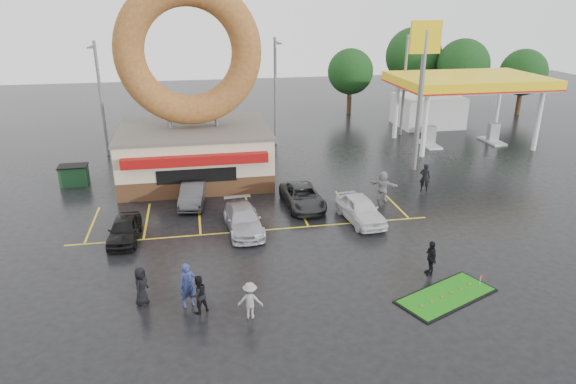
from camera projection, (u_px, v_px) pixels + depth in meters
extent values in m
plane|color=black|center=(264.00, 260.00, 25.14)|extent=(120.00, 120.00, 0.00)
cube|color=#472B19|center=(197.00, 170.00, 36.36)|extent=(10.00, 8.00, 1.20)
cube|color=beige|center=(195.00, 146.00, 35.74)|extent=(10.00, 8.00, 2.30)
cube|color=#59544C|center=(194.00, 128.00, 35.29)|extent=(10.20, 8.20, 0.20)
cube|color=maroon|center=(196.00, 160.00, 31.70)|extent=(9.00, 0.60, 0.60)
cylinder|color=slate|center=(169.00, 119.00, 34.77)|extent=(0.30, 0.30, 1.20)
cylinder|color=slate|center=(217.00, 117.00, 35.32)|extent=(0.30, 0.30, 1.20)
torus|color=brown|center=(189.00, 52.00, 33.48)|extent=(9.60, 2.00, 9.60)
cylinder|color=silver|center=(425.00, 126.00, 40.60)|extent=(0.40, 0.40, 5.00)
cylinder|color=silver|center=(538.00, 121.00, 42.31)|extent=(0.40, 0.40, 5.00)
cylinder|color=silver|center=(396.00, 111.00, 46.11)|extent=(0.40, 0.40, 5.00)
cylinder|color=silver|center=(498.00, 107.00, 47.82)|extent=(0.40, 0.40, 5.00)
cube|color=silver|center=(468.00, 83.00, 43.23)|extent=(12.00, 8.00, 0.50)
cube|color=yellow|center=(468.00, 80.00, 43.13)|extent=(12.30, 8.30, 0.70)
cube|color=#99999E|center=(430.00, 135.00, 44.27)|extent=(0.90, 0.60, 1.60)
cube|color=#99999E|center=(493.00, 132.00, 45.29)|extent=(0.90, 0.60, 1.60)
cube|color=silver|center=(428.00, 111.00, 51.00)|extent=(6.00, 5.00, 3.00)
cylinder|color=slate|center=(420.00, 103.00, 36.61)|extent=(0.36, 0.36, 10.00)
cube|color=yellow|center=(426.00, 37.00, 35.01)|extent=(2.20, 0.30, 2.20)
cylinder|color=slate|center=(101.00, 100.00, 40.21)|extent=(0.24, 0.24, 9.00)
cylinder|color=slate|center=(92.00, 46.00, 37.80)|extent=(0.12, 2.00, 0.12)
cube|color=slate|center=(90.00, 48.00, 36.90)|extent=(0.40, 0.18, 0.12)
cylinder|color=slate|center=(275.00, 92.00, 43.52)|extent=(0.24, 0.24, 9.00)
cylinder|color=slate|center=(277.00, 42.00, 41.11)|extent=(0.12, 2.00, 0.12)
cube|color=slate|center=(279.00, 44.00, 40.21)|extent=(0.40, 0.18, 0.12)
cylinder|color=slate|center=(404.00, 86.00, 46.49)|extent=(0.24, 0.24, 9.00)
cylinder|color=slate|center=(413.00, 39.00, 44.08)|extent=(0.12, 2.00, 0.12)
cube|color=slate|center=(417.00, 40.00, 43.18)|extent=(0.40, 0.18, 0.12)
cylinder|color=#332114|center=(459.00, 100.00, 56.64)|extent=(0.50, 0.50, 2.88)
sphere|color=black|center=(463.00, 65.00, 55.30)|extent=(5.60, 5.60, 5.60)
cylinder|color=#332114|center=(519.00, 103.00, 55.89)|extent=(0.50, 0.50, 2.52)
sphere|color=black|center=(524.00, 72.00, 54.72)|extent=(4.90, 4.90, 4.90)
cylinder|color=#332114|center=(410.00, 93.00, 59.57)|extent=(0.50, 0.50, 3.24)
sphere|color=black|center=(414.00, 56.00, 58.07)|extent=(6.30, 6.30, 6.30)
cylinder|color=#332114|center=(349.00, 102.00, 56.49)|extent=(0.50, 0.50, 2.52)
sphere|color=black|center=(350.00, 72.00, 55.32)|extent=(4.90, 4.90, 4.90)
imported|color=black|center=(124.00, 229.00, 26.95)|extent=(1.69, 3.76, 1.25)
imported|color=#333335|center=(193.00, 194.00, 31.69)|extent=(1.90, 4.17, 1.33)
imported|color=#ADADB2|center=(243.00, 220.00, 28.06)|extent=(2.10, 4.60, 1.30)
imported|color=#28282B|center=(303.00, 197.00, 31.34)|extent=(2.34, 4.70, 1.28)
imported|color=silver|center=(360.00, 209.00, 29.25)|extent=(2.21, 4.49, 1.47)
imported|color=navy|center=(188.00, 285.00, 21.07)|extent=(0.82, 0.67, 1.93)
imported|color=black|center=(198.00, 294.00, 20.68)|extent=(1.00, 0.93, 1.65)
imported|color=gray|center=(250.00, 300.00, 20.34)|extent=(1.11, 0.79, 1.57)
imported|color=black|center=(141.00, 286.00, 21.28)|extent=(0.78, 0.95, 1.66)
imported|color=black|center=(431.00, 258.00, 23.59)|extent=(0.48, 1.00, 1.67)
imported|color=gray|center=(383.00, 186.00, 32.19)|extent=(1.78, 1.50, 1.92)
imported|color=black|center=(425.00, 177.00, 33.80)|extent=(0.81, 0.72, 1.87)
cube|color=#184022|center=(74.00, 176.00, 35.00)|extent=(1.84, 1.26, 1.30)
cube|color=black|center=(446.00, 296.00, 22.05)|extent=(4.92, 3.59, 0.05)
cube|color=#1C7313|center=(446.00, 295.00, 22.04)|extent=(4.65, 3.32, 0.03)
cylinder|color=silver|center=(480.00, 281.00, 22.68)|extent=(0.02, 0.02, 0.51)
cube|color=red|center=(482.00, 277.00, 22.62)|extent=(0.14, 0.01, 0.10)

